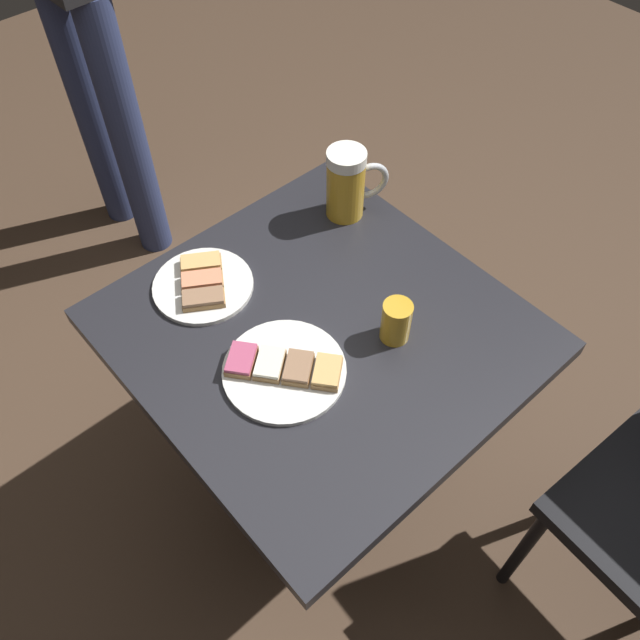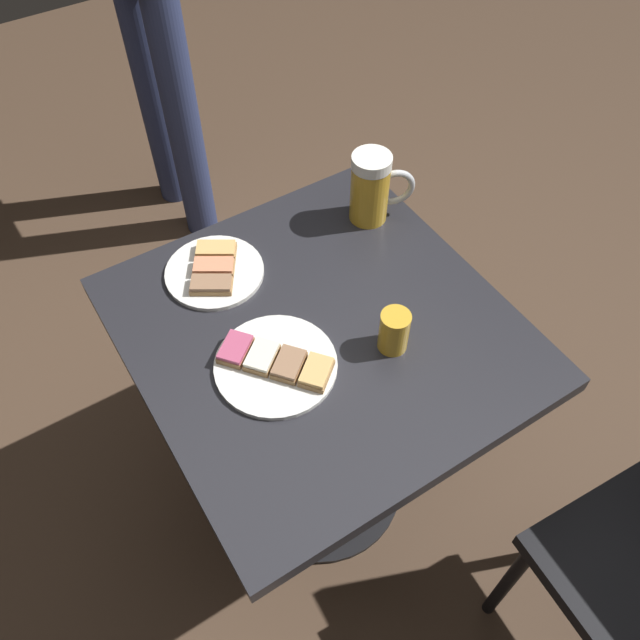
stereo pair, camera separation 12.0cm
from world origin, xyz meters
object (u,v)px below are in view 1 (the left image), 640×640
at_px(beer_glass_small, 396,321).
at_px(plate_near, 284,369).
at_px(plate_far, 203,284).
at_px(beer_mug, 348,184).

bearing_deg(beer_glass_small, plate_near, -19.64).
bearing_deg(beer_glass_small, plate_far, -59.52).
relative_size(plate_near, beer_mug, 1.39).
xyz_separation_m(plate_near, beer_glass_small, (-0.20, 0.07, 0.03)).
xyz_separation_m(beer_mug, beer_glass_small, (0.16, 0.31, -0.04)).
bearing_deg(plate_near, beer_glass_small, 160.36).
distance_m(plate_far, beer_mug, 0.37).
height_order(plate_far, beer_mug, beer_mug).
xyz_separation_m(plate_far, beer_glass_small, (-0.20, 0.33, 0.03)).
distance_m(plate_far, beer_glass_small, 0.39).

